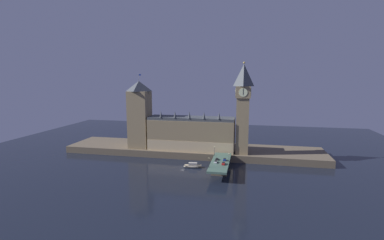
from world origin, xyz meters
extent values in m
plane|color=black|center=(0.00, 0.00, 0.00)|extent=(400.00, 400.00, 0.00)
cube|color=brown|center=(0.00, 39.00, 2.80)|extent=(220.00, 42.00, 5.59)
cube|color=#8E7A56|center=(0.60, 30.46, 18.22)|extent=(71.30, 19.92, 25.26)
cube|color=#D5B989|center=(0.60, 20.38, 10.14)|extent=(71.30, 0.20, 9.09)
cube|color=#42474C|center=(0.60, 30.46, 32.05)|extent=(71.30, 18.33, 2.40)
cone|color=#42474C|center=(-23.16, 21.99, 36.03)|extent=(2.40, 2.40, 5.56)
cone|color=#42474C|center=(-11.28, 21.99, 36.03)|extent=(2.40, 2.40, 5.56)
cone|color=#42474C|center=(0.60, 21.99, 36.03)|extent=(2.40, 2.40, 5.56)
cone|color=#42474C|center=(12.49, 21.99, 36.03)|extent=(2.40, 2.40, 5.56)
cone|color=#42474C|center=(24.37, 21.99, 36.03)|extent=(2.40, 2.40, 5.56)
cube|color=#8E7A56|center=(42.52, 26.33, 27.78)|extent=(9.67, 9.67, 44.36)
cube|color=#8E7A56|center=(42.52, 26.33, 54.51)|extent=(11.41, 11.41, 9.10)
cylinder|color=beige|center=(42.52, 20.50, 54.51)|extent=(6.55, 0.25, 6.55)
cylinder|color=beige|center=(42.52, 32.16, 54.51)|extent=(6.55, 0.25, 6.55)
cylinder|color=beige|center=(48.35, 26.33, 54.51)|extent=(0.25, 6.55, 6.55)
cylinder|color=beige|center=(36.69, 26.33, 54.51)|extent=(0.25, 6.55, 6.55)
cube|color=black|center=(42.52, 20.32, 55.00)|extent=(0.36, 0.10, 4.91)
pyramid|color=#42474C|center=(42.52, 26.33, 67.55)|extent=(11.41, 11.41, 16.98)
sphere|color=gold|center=(42.52, 26.33, 76.84)|extent=(1.60, 1.60, 1.60)
cube|color=#8E7A56|center=(-44.83, 29.85, 29.90)|extent=(16.69, 16.69, 48.61)
pyramid|color=#42474C|center=(-44.83, 29.85, 58.51)|extent=(17.03, 17.03, 8.61)
cylinder|color=#99999E|center=(-44.83, 29.85, 65.82)|extent=(0.24, 0.24, 6.00)
cube|color=navy|center=(-43.73, 29.85, 67.92)|extent=(2.00, 0.08, 1.20)
cube|color=#476656|center=(28.62, -5.00, 6.80)|extent=(12.60, 46.00, 1.40)
cube|color=brown|center=(28.62, -12.67, 3.05)|extent=(10.71, 3.20, 6.10)
cube|color=brown|center=(28.62, 2.67, 3.05)|extent=(10.71, 3.20, 6.10)
cube|color=black|center=(25.84, -1.96, 8.02)|extent=(1.78, 3.80, 0.68)
cube|color=black|center=(25.84, -1.96, 8.58)|extent=(1.46, 1.71, 0.45)
cylinder|color=black|center=(25.00, -0.78, 7.82)|extent=(0.22, 0.64, 0.64)
cylinder|color=black|center=(26.69, -0.78, 7.82)|extent=(0.22, 0.64, 0.64)
cylinder|color=black|center=(25.00, -3.14, 7.82)|extent=(0.22, 0.64, 0.64)
cylinder|color=black|center=(26.69, -3.14, 7.82)|extent=(0.22, 0.64, 0.64)
cube|color=white|center=(25.84, -8.79, 8.04)|extent=(1.90, 4.35, 0.73)
cube|color=black|center=(25.84, -8.79, 8.63)|extent=(1.55, 1.96, 0.45)
cylinder|color=black|center=(24.94, -7.44, 7.82)|extent=(0.22, 0.64, 0.64)
cylinder|color=black|center=(26.75, -7.44, 7.82)|extent=(0.22, 0.64, 0.64)
cylinder|color=black|center=(24.94, -10.14, 7.82)|extent=(0.22, 0.64, 0.64)
cylinder|color=black|center=(26.75, -10.14, 7.82)|extent=(0.22, 0.64, 0.64)
cube|color=red|center=(31.39, -11.64, 8.16)|extent=(1.97, 4.73, 0.97)
cube|color=black|center=(31.39, -11.64, 8.87)|extent=(1.62, 2.13, 0.45)
cylinder|color=black|center=(32.33, -13.10, 7.82)|extent=(0.22, 0.64, 0.64)
cylinder|color=black|center=(30.45, -13.10, 7.82)|extent=(0.22, 0.64, 0.64)
cylinder|color=black|center=(32.33, -10.17, 7.82)|extent=(0.22, 0.64, 0.64)
cylinder|color=black|center=(30.45, -10.17, 7.82)|extent=(0.22, 0.64, 0.64)
cube|color=navy|center=(31.39, -2.44, 8.15)|extent=(1.95, 3.85, 0.94)
cube|color=black|center=(31.39, -2.44, 8.84)|extent=(1.60, 1.73, 0.45)
cylinder|color=black|center=(32.32, -3.63, 7.82)|extent=(0.22, 0.64, 0.64)
cylinder|color=black|center=(30.46, -3.63, 7.82)|extent=(0.22, 0.64, 0.64)
cylinder|color=black|center=(32.32, -1.25, 7.82)|extent=(0.22, 0.64, 0.64)
cylinder|color=black|center=(30.46, -1.25, 7.82)|extent=(0.22, 0.64, 0.64)
cylinder|color=#2D3333|center=(22.67, -19.72, 7.75)|extent=(0.56, 0.56, 0.50)
cylinder|color=#2D3333|center=(22.67, -19.72, 10.70)|extent=(0.18, 0.18, 5.41)
sphere|color=#F9E5A3|center=(22.67, -19.72, 13.96)|extent=(0.60, 0.60, 0.60)
sphere|color=#F9E5A3|center=(22.22, -19.72, 13.61)|extent=(0.44, 0.44, 0.44)
sphere|color=#F9E5A3|center=(23.12, -19.72, 13.61)|extent=(0.44, 0.44, 0.44)
cylinder|color=#2D3333|center=(34.56, -5.00, 7.75)|extent=(0.56, 0.56, 0.50)
cylinder|color=#2D3333|center=(34.56, -5.00, 10.36)|extent=(0.18, 0.18, 4.73)
sphere|color=#F9E5A3|center=(34.56, -5.00, 13.28)|extent=(0.60, 0.60, 0.60)
sphere|color=#F9E5A3|center=(34.11, -5.00, 12.93)|extent=(0.44, 0.44, 0.44)
sphere|color=#F9E5A3|center=(35.01, -5.00, 12.93)|extent=(0.44, 0.44, 0.44)
cylinder|color=#2D3333|center=(22.67, 9.72, 7.75)|extent=(0.56, 0.56, 0.50)
cylinder|color=#2D3333|center=(22.67, 9.72, 10.82)|extent=(0.18, 0.18, 5.64)
sphere|color=#F9E5A3|center=(22.67, 9.72, 14.19)|extent=(0.60, 0.60, 0.60)
sphere|color=#F9E5A3|center=(22.22, 9.72, 13.84)|extent=(0.44, 0.44, 0.44)
sphere|color=#F9E5A3|center=(23.12, 9.72, 13.84)|extent=(0.44, 0.44, 0.44)
ellipsoid|color=#B2A893|center=(7.95, 0.05, 0.91)|extent=(14.44, 6.23, 1.82)
cube|color=tan|center=(7.95, 0.05, 1.74)|extent=(12.66, 5.14, 0.24)
cube|color=#B7B2A8|center=(7.95, 0.05, 2.77)|extent=(6.60, 3.53, 1.82)
camera|label=1|loc=(47.17, -193.08, 65.24)|focal=26.00mm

